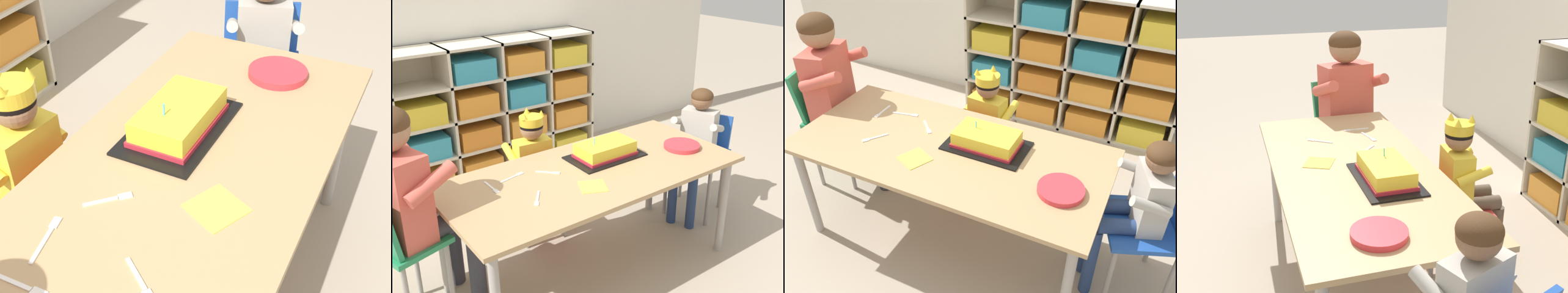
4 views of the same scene
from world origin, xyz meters
The scene contains 16 objects.
ground centered at (0.00, 0.00, 0.00)m, with size 16.00×16.00×0.00m, color tan.
storage_cubby_shelf centered at (0.23, 1.46, 0.47)m, with size 1.60×0.34×1.02m.
activity_table centered at (0.00, 0.00, 0.55)m, with size 1.54×0.71×0.61m.
classroom_chair_blue centered at (-0.05, 0.46, 0.33)m, with size 0.35×0.39×0.55m.
child_with_crown centered at (-0.04, 0.57, 0.49)m, with size 0.31×0.31×0.80m.
classroom_chair_adult_side centered at (-0.95, 0.17, 0.48)m, with size 0.38×0.40×0.76m.
adult_helper_seated centered at (-0.84, 0.20, 0.68)m, with size 0.47×0.45×1.08m.
classroom_chair_guest_side centered at (0.97, 0.12, 0.42)m, with size 0.44×0.44×0.65m.
guest_at_table_side centered at (0.88, 0.09, 0.55)m, with size 0.34×0.34×0.85m.
birthday_cake_on_tray centered at (0.16, 0.09, 0.65)m, with size 0.40×0.25×0.12m.
paper_plate_stack centered at (0.58, -0.07, 0.62)m, with size 0.20×0.20×0.02m, color #DB333D.
paper_napkin_square centered at (-0.10, -0.14, 0.61)m, with size 0.13×0.13×0.00m, color #F4DB4C.
fork_near_cake_tray centered at (-0.49, 0.13, 0.61)m, with size 0.02×0.14×0.00m.
fork_near_child_seat centered at (-0.19, 0.11, 0.61)m, with size 0.10×0.10×0.00m.
fork_beside_plate_stack centered at (-0.38, -0.09, 0.61)m, with size 0.09×0.12×0.00m.
fork_at_table_front_edge centered at (-0.36, 0.17, 0.61)m, with size 0.15×0.05×0.00m.
Camera 2 is at (-1.35, -1.78, 1.70)m, focal length 44.91 mm.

